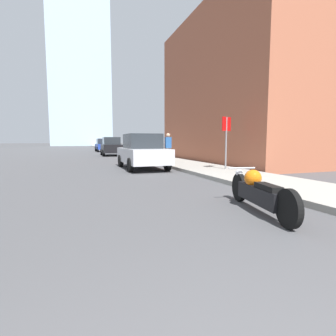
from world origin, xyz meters
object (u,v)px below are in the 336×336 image
object	(u,v)px
motorcycle	(258,192)
parked_car_black	(111,147)
stop_sign	(226,134)
parked_car_blue	(103,145)
parked_car_silver	(142,152)
pedestrian	(168,147)

from	to	relation	value
motorcycle	parked_car_black	size ratio (longest dim) A/B	0.62
parked_car_black	stop_sign	world-z (taller)	stop_sign
parked_car_black	parked_car_blue	world-z (taller)	parked_car_black
motorcycle	stop_sign	distance (m)	6.67
parked_car_silver	stop_sign	size ratio (longest dim) A/B	1.90
parked_car_silver	parked_car_blue	bearing A→B (deg)	89.34
motorcycle	parked_car_black	world-z (taller)	parked_car_black
parked_car_blue	pedestrian	distance (m)	20.90
motorcycle	parked_car_blue	distance (m)	31.70
pedestrian	parked_car_silver	bearing A→B (deg)	-134.44
motorcycle	parked_car_silver	distance (m)	8.67
parked_car_black	parked_car_blue	bearing A→B (deg)	90.11
motorcycle	parked_car_black	bearing A→B (deg)	102.01
parked_car_black	stop_sign	distance (m)	15.94
parked_car_black	stop_sign	xyz separation A→B (m)	(2.95, -15.64, 0.84)
parked_car_black	pedestrian	size ratio (longest dim) A/B	2.38
parked_car_silver	parked_car_black	bearing A→B (deg)	89.58
parked_car_black	pedestrian	xyz separation A→B (m)	(2.03, -10.62, 0.17)
parked_car_blue	stop_sign	world-z (taller)	stop_sign
parked_car_silver	parked_car_black	world-z (taller)	parked_car_black
parked_car_blue	parked_car_black	bearing A→B (deg)	-92.44
stop_sign	parked_car_black	bearing A→B (deg)	100.67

